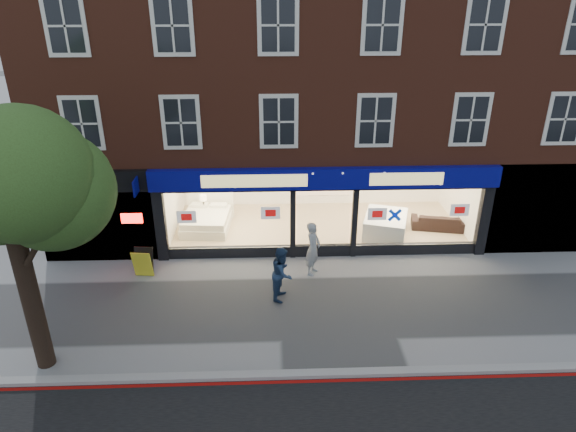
{
  "coord_description": "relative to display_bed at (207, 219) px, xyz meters",
  "views": [
    {
      "loc": [
        -1.8,
        -12.58,
        8.83
      ],
      "look_at": [
        -1.23,
        2.5,
        1.81
      ],
      "focal_mm": 32.0,
      "sensor_mm": 36.0,
      "label": 1
    }
  ],
  "objects": [
    {
      "name": "bedside_table",
      "position": [
        -0.16,
        0.53,
        -0.06
      ],
      "size": [
        0.49,
        0.49,
        0.55
      ],
      "primitive_type": "cube",
      "rotation": [
        0.0,
        0.0,
        -0.08
      ],
      "color": "brown",
      "rests_on": "showroom_floor"
    },
    {
      "name": "pedestrian_grey",
      "position": [
        3.79,
        -3.35,
        0.47
      ],
      "size": [
        0.67,
        0.78,
        1.81
      ],
      "primitive_type": "imported",
      "rotation": [
        0.0,
        0.0,
        1.14
      ],
      "color": "#9C9FA3",
      "rests_on": "ground"
    },
    {
      "name": "ground",
      "position": [
        4.24,
        -5.27,
        -0.44
      ],
      "size": [
        120.0,
        120.0,
        0.0
      ],
      "primitive_type": "plane",
      "color": "gray",
      "rests_on": "ground"
    },
    {
      "name": "sofa",
      "position": [
        8.84,
        -0.43,
        -0.05
      ],
      "size": [
        2.11,
        1.16,
        0.58
      ],
      "primitive_type": "imported",
      "rotation": [
        0.0,
        0.0,
        2.94
      ],
      "color": "black",
      "rests_on": "showroom_floor"
    },
    {
      "name": "pedestrian_blue",
      "position": [
        2.76,
        -4.74,
        0.41
      ],
      "size": [
        0.83,
        0.96,
        1.69
      ],
      "primitive_type": "imported",
      "rotation": [
        0.0,
        0.0,
        1.31
      ],
      "color": "#1B2E4D",
      "rests_on": "ground"
    },
    {
      "name": "kerb_line",
      "position": [
        4.24,
        -8.37,
        -0.43
      ],
      "size": [
        60.0,
        0.1,
        0.01
      ],
      "primitive_type": "cube",
      "color": "#8C0A07",
      "rests_on": "ground"
    },
    {
      "name": "kerb_stone",
      "position": [
        4.24,
        -8.17,
        -0.38
      ],
      "size": [
        60.0,
        0.25,
        0.12
      ],
      "primitive_type": "cube",
      "color": "gray",
      "rests_on": "ground"
    },
    {
      "name": "showroom_floor",
      "position": [
        4.24,
        -0.02,
        -0.39
      ],
      "size": [
        11.0,
        4.5,
        0.1
      ],
      "primitive_type": "cube",
      "color": "tan",
      "rests_on": "ground"
    },
    {
      "name": "a_board",
      "position": [
        -1.7,
        -3.33,
        0.04
      ],
      "size": [
        0.67,
        0.47,
        0.96
      ],
      "primitive_type": "cube",
      "rotation": [
        0.0,
        0.0,
        -0.11
      ],
      "color": "gold",
      "rests_on": "ground"
    },
    {
      "name": "building",
      "position": [
        4.22,
        1.66,
        6.23
      ],
      "size": [
        19.0,
        8.26,
        10.3
      ],
      "color": "brown",
      "rests_on": "ground"
    },
    {
      "name": "display_bed",
      "position": [
        0.0,
        0.0,
        0.0
      ],
      "size": [
        1.91,
        2.26,
        1.21
      ],
      "rotation": [
        0.0,
        0.0,
        -0.07
      ],
      "color": "white",
      "rests_on": "showroom_floor"
    },
    {
      "name": "mattress_stack",
      "position": [
        6.72,
        -0.79,
        0.03
      ],
      "size": [
        1.97,
        2.23,
        0.74
      ],
      "rotation": [
        0.0,
        0.0,
        -0.31
      ],
      "color": "white",
      "rests_on": "showroom_floor"
    }
  ]
}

